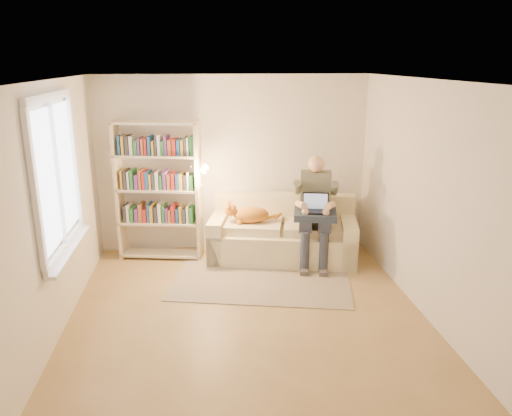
{
  "coord_description": "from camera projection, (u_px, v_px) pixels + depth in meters",
  "views": [
    {
      "loc": [
        -0.46,
        -5.06,
        2.79
      ],
      "look_at": [
        0.21,
        1.0,
        0.98
      ],
      "focal_mm": 35.0,
      "sensor_mm": 36.0,
      "label": 1
    }
  ],
  "objects": [
    {
      "name": "wall_front",
      "position": [
        279.0,
        306.0,
        3.15
      ],
      "size": [
        4.0,
        0.02,
        2.6
      ],
      "primitive_type": "cube",
      "color": "silver",
      "rests_on": "floor"
    },
    {
      "name": "floor",
      "position": [
        248.0,
        316.0,
        5.66
      ],
      "size": [
        4.5,
        4.5,
        0.0
      ],
      "primitive_type": "plane",
      "color": "olive",
      "rests_on": "ground"
    },
    {
      "name": "cat",
      "position": [
        247.0,
        214.0,
        7.09
      ],
      "size": [
        0.78,
        0.37,
        0.28
      ],
      "rotation": [
        0.0,
        0.0,
        -0.21
      ],
      "color": "orange",
      "rests_on": "sofa"
    },
    {
      "name": "person",
      "position": [
        315.0,
        205.0,
        6.93
      ],
      "size": [
        0.55,
        0.75,
        1.53
      ],
      "rotation": [
        0.0,
        0.0,
        -0.21
      ],
      "color": "#696C57",
      "rests_on": "sofa"
    },
    {
      "name": "laptop",
      "position": [
        318.0,
        207.0,
        6.78
      ],
      "size": [
        0.41,
        0.35,
        0.32
      ],
      "rotation": [
        0.0,
        0.0,
        -0.21
      ],
      "color": "black",
      "rests_on": "blanket"
    },
    {
      "name": "bookshelf",
      "position": [
        159.0,
        184.0,
        7.04
      ],
      "size": [
        1.32,
        0.59,
        2.0
      ],
      "rotation": [
        0.0,
        0.0,
        -0.18
      ],
      "color": "beige",
      "rests_on": "floor"
    },
    {
      "name": "window",
      "position": [
        62.0,
        200.0,
        5.26
      ],
      "size": [
        0.12,
        1.52,
        1.69
      ],
      "color": "white",
      "rests_on": "wall_left"
    },
    {
      "name": "rug",
      "position": [
        261.0,
        281.0,
        6.53
      ],
      "size": [
        2.53,
        1.81,
        0.01
      ],
      "primitive_type": "cube",
      "rotation": [
        0.0,
        0.0,
        -0.21
      ],
      "color": "gray",
      "rests_on": "floor"
    },
    {
      "name": "wall_left",
      "position": [
        52.0,
        212.0,
        5.08
      ],
      "size": [
        0.02,
        4.5,
        2.6
      ],
      "primitive_type": "cube",
      "color": "silver",
      "rests_on": "floor"
    },
    {
      "name": "sofa",
      "position": [
        283.0,
        236.0,
        7.27
      ],
      "size": [
        2.23,
        1.35,
        0.88
      ],
      "rotation": [
        0.0,
        0.0,
        -0.21
      ],
      "color": "beige",
      "rests_on": "floor"
    },
    {
      "name": "ceiling",
      "position": [
        246.0,
        80.0,
        4.92
      ],
      "size": [
        4.0,
        4.5,
        0.02
      ],
      "primitive_type": "cube",
      "color": "white",
      "rests_on": "wall_back"
    },
    {
      "name": "wall_back",
      "position": [
        233.0,
        164.0,
        7.43
      ],
      "size": [
        4.0,
        0.02,
        2.6
      ],
      "primitive_type": "cube",
      "color": "silver",
      "rests_on": "floor"
    },
    {
      "name": "wall_right",
      "position": [
        427.0,
        201.0,
        5.5
      ],
      "size": [
        0.02,
        4.5,
        2.6
      ],
      "primitive_type": "cube",
      "color": "silver",
      "rests_on": "floor"
    },
    {
      "name": "blanket",
      "position": [
        317.0,
        215.0,
        6.8
      ],
      "size": [
        0.66,
        0.58,
        0.1
      ],
      "primitive_type": "cube",
      "rotation": [
        0.0,
        0.0,
        -0.21
      ],
      "color": "#232E3E",
      "rests_on": "person"
    }
  ]
}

